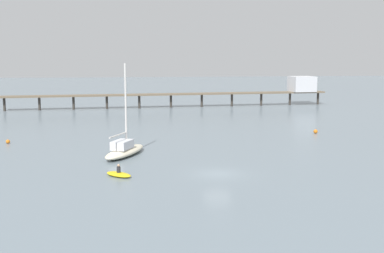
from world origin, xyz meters
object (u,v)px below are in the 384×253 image
object	(u,v)px
sailboat_cream	(124,149)
mooring_buoy_outer	(8,142)
pier	(245,89)
dinghy_yellow	(119,174)
mooring_buoy_near	(316,131)

from	to	relation	value
sailboat_cream	mooring_buoy_outer	xyz separation A→B (m)	(-14.72, 9.32, -0.47)
pier	dinghy_yellow	distance (m)	65.35
mooring_buoy_near	dinghy_yellow	bearing A→B (deg)	-140.96
sailboat_cream	dinghy_yellow	bearing A→B (deg)	-92.25
sailboat_cream	mooring_buoy_near	distance (m)	29.49
pier	sailboat_cream	size ratio (longest dim) A/B	6.74
pier	sailboat_cream	world-z (taller)	sailboat_cream
pier	dinghy_yellow	size ratio (longest dim) A/B	23.07
pier	mooring_buoy_near	size ratio (longest dim) A/B	116.27
pier	dinghy_yellow	world-z (taller)	pier
mooring_buoy_outer	mooring_buoy_near	xyz separation A→B (m)	(41.39, 3.27, 0.04)
mooring_buoy_outer	mooring_buoy_near	distance (m)	41.52
pier	dinghy_yellow	bearing A→B (deg)	-112.83
dinghy_yellow	mooring_buoy_outer	xyz separation A→B (m)	(-14.36, 18.65, 0.05)
pier	dinghy_yellow	xyz separation A→B (m)	(-25.31, -60.15, -3.51)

